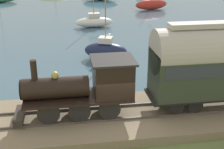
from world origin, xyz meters
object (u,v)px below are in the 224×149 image
object	(u,v)px
sailboat_white	(94,21)
sailboat_red	(151,4)
steam_locomotive	(88,84)
rowboat_far_out	(175,52)
sailboat_navy	(106,50)

from	to	relation	value
sailboat_white	sailboat_red	size ratio (longest dim) A/B	0.81
steam_locomotive	sailboat_red	world-z (taller)	sailboat_red
steam_locomotive	sailboat_red	xyz separation A→B (m)	(30.58, -11.65, -1.38)
rowboat_far_out	sailboat_red	bearing A→B (deg)	48.47
steam_locomotive	sailboat_white	size ratio (longest dim) A/B	0.89
steam_locomotive	sailboat_white	xyz separation A→B (m)	(20.94, -2.33, -1.51)
rowboat_far_out	sailboat_white	bearing A→B (deg)	85.80
sailboat_navy	rowboat_far_out	bearing A→B (deg)	-66.35
rowboat_far_out	sailboat_navy	bearing A→B (deg)	151.17
steam_locomotive	sailboat_red	bearing A→B (deg)	-20.86
sailboat_white	sailboat_red	distance (m)	13.41
sailboat_navy	sailboat_red	distance (m)	22.96
steam_locomotive	sailboat_white	bearing A→B (deg)	-6.36
sailboat_navy	sailboat_red	xyz separation A→B (m)	(20.90, -9.51, 0.00)
sailboat_white	rowboat_far_out	bearing A→B (deg)	-155.14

